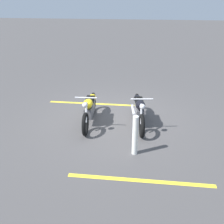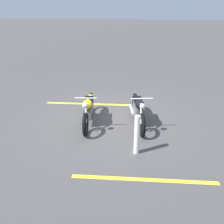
# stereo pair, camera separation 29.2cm
# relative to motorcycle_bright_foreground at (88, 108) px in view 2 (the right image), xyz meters

# --- Properties ---
(ground_plane) EXTENTS (60.00, 60.00, 0.00)m
(ground_plane) POSITION_rel_motorcycle_bright_foreground_xyz_m (-0.26, 0.76, -0.46)
(ground_plane) COLOR #474444
(motorcycle_bright_foreground) EXTENTS (2.23, 0.62, 1.04)m
(motorcycle_bright_foreground) POSITION_rel_motorcycle_bright_foreground_xyz_m (0.00, 0.00, 0.00)
(motorcycle_bright_foreground) COLOR black
(motorcycle_bright_foreground) RESTS_ON ground
(motorcycle_dark_foreground) EXTENTS (2.23, 0.64, 1.04)m
(motorcycle_dark_foreground) POSITION_rel_motorcycle_bright_foreground_xyz_m (-0.06, 1.51, 0.00)
(motorcycle_dark_foreground) COLOR black
(motorcycle_dark_foreground) RESTS_ON ground
(bollard_post) EXTENTS (0.14, 0.14, 1.04)m
(bollard_post) POSITION_rel_motorcycle_bright_foreground_xyz_m (1.65, 1.44, 0.06)
(bollard_post) COLOR white
(bollard_post) RESTS_ON ground
(parking_stripe_near) EXTENTS (0.16, 3.20, 0.01)m
(parking_stripe_near) POSITION_rel_motorcycle_bright_foreground_xyz_m (-1.41, -0.14, -0.46)
(parking_stripe_near) COLOR yellow
(parking_stripe_near) RESTS_ON ground
(parking_stripe_mid) EXTENTS (0.16, 3.20, 0.01)m
(parking_stripe_mid) POSITION_rel_motorcycle_bright_foreground_xyz_m (2.69, 1.60, -0.46)
(parking_stripe_mid) COLOR yellow
(parking_stripe_mid) RESTS_ON ground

